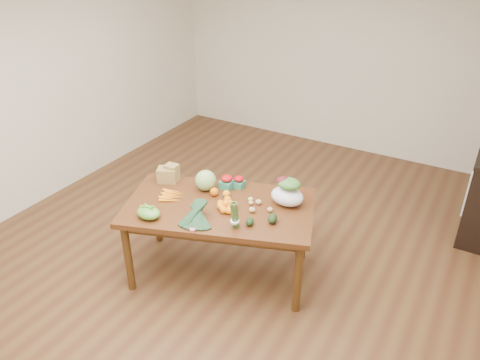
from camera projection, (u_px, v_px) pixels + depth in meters
The scene contains 24 objects.
floor at pixel (233, 249), 4.82m from camera, with size 6.00×6.00×0.00m, color brown.
room_walls at pixel (232, 127), 4.17m from camera, with size 5.02×6.02×2.70m.
dining_table at pixel (220, 239), 4.33m from camera, with size 1.66×0.92×0.75m, color #552913.
dish_towel at pixel (467, 191), 4.76m from camera, with size 0.02×0.28×0.45m, color white.
paper_bag at pixel (167, 173), 4.49m from camera, with size 0.24×0.20×0.17m, color olive, non-canonical shape.
cabbage at pixel (206, 180), 4.35m from camera, with size 0.20×0.20×0.20m, color #8CB669.
strawberry_basket_a at pixel (227, 183), 4.39m from camera, with size 0.11×0.11×0.10m, color red, non-canonical shape.
strawberry_basket_b at pixel (239, 183), 4.41m from camera, with size 0.10×0.10×0.09m, color #B40C11, non-canonical shape.
orange_a at pixel (214, 192), 4.27m from camera, with size 0.08×0.08×0.08m, color orange.
orange_b at pixel (226, 194), 4.25m from camera, with size 0.07×0.07×0.07m, color #FF9D0F.
orange_c at pixel (228, 200), 4.16m from camera, with size 0.07×0.07×0.07m, color orange.
mandarin_cluster at pixel (226, 205), 4.06m from camera, with size 0.18×0.18×0.10m, color orange, non-canonical shape.
carrots at pixel (171, 196), 4.26m from camera, with size 0.22×0.22×0.03m, color orange, non-canonical shape.
snap_pea_bag at pixel (149, 213), 3.95m from camera, with size 0.22×0.16×0.10m, color #5CA236.
kale_bunch at pixel (195, 216), 3.85m from camera, with size 0.32×0.40×0.16m, color black, non-canonical shape.
asparagus_bundle at pixel (235, 215), 3.78m from camera, with size 0.08×0.08×0.25m, color #447535, non-canonical shape.
potato_a at pixel (251, 203), 4.15m from camera, with size 0.05×0.04×0.04m, color tan.
potato_b at pixel (252, 210), 4.03m from camera, with size 0.06×0.05×0.05m, color tan.
potato_c at pixel (258, 202), 4.15m from camera, with size 0.06×0.05×0.05m, color tan.
potato_d at pixel (251, 199), 4.20m from camera, with size 0.05×0.04×0.04m, color #D4BA7A.
potato_e at pixel (270, 210), 4.04m from camera, with size 0.05×0.04×0.04m, color tan.
avocado_a at pixel (250, 222), 3.86m from camera, with size 0.06×0.09×0.06m, color black.
avocado_b at pixel (273, 218), 3.89m from camera, with size 0.08×0.12×0.08m, color black.
salad_bag at pixel (287, 193), 4.11m from camera, with size 0.30×0.22×0.23m, color silver, non-canonical shape.
Camera 1 is at (2.01, -3.33, 2.94)m, focal length 35.00 mm.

